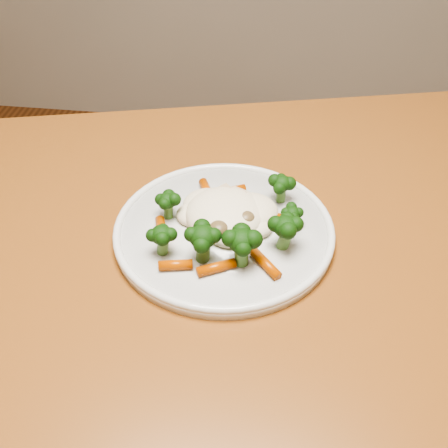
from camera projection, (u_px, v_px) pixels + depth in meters
name	position (u px, v px, depth m)	size (l,w,h in m)	color
dining_table	(240.00, 313.00, 0.76)	(1.26, 0.99, 0.75)	#925321
plate	(224.00, 232.00, 0.71)	(0.27, 0.27, 0.01)	white
meal	(228.00, 219.00, 0.68)	(0.19, 0.18, 0.05)	#FCEBCA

